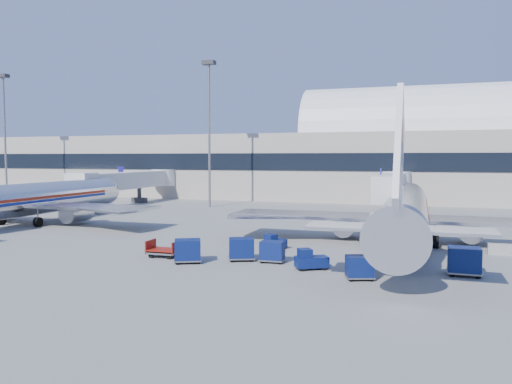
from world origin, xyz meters
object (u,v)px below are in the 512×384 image
(airliner_mid, at_px, (25,200))
(jetbridge_near, at_px, (393,185))
(mast_far_west, at_px, (4,118))
(cart_solo_far, at_px, (464,261))
(airliner_main, at_px, (405,212))
(tug_left, at_px, (274,242))
(cart_open_red, at_px, (164,251))
(barrier_near, at_px, (508,250))
(cart_train_b, at_px, (241,249))
(cart_solo_near, at_px, (360,267))
(mast_west, at_px, (209,112))
(cart_train_c, at_px, (188,250))
(cart_train_a, at_px, (272,251))
(jetbridge_mid, at_px, (132,180))
(tug_lead, at_px, (310,260))
(tug_right, at_px, (400,250))

(airliner_mid, bearing_deg, jetbridge_near, 33.59)
(mast_far_west, distance_m, cart_solo_far, 83.72)
(airliner_main, height_order, cart_solo_far, airliner_main)
(tug_left, height_order, cart_open_red, tug_left)
(tug_left, bearing_deg, airliner_main, -31.05)
(mast_far_west, height_order, barrier_near, mast_far_west)
(cart_train_b, height_order, cart_solo_near, cart_train_b)
(mast_far_west, relative_size, cart_train_b, 9.60)
(cart_train_b, relative_size, cart_solo_near, 1.14)
(barrier_near, distance_m, cart_solo_near, 15.64)
(mast_west, distance_m, cart_train_c, 43.64)
(tug_left, relative_size, cart_open_red, 0.97)
(tug_left, distance_m, cart_train_a, 5.08)
(jetbridge_mid, bearing_deg, cart_solo_near, -43.94)
(airliner_mid, xyz_separation_m, cart_train_a, (32.90, -10.95, -2.08))
(tug_left, bearing_deg, tug_lead, -115.80)
(tug_lead, height_order, tug_right, tug_right)
(jetbridge_mid, relative_size, cart_train_b, 11.68)
(tug_right, relative_size, cart_train_c, 1.09)
(cart_train_a, distance_m, cart_solo_near, 7.50)
(cart_train_a, bearing_deg, airliner_mid, 159.02)
(jetbridge_mid, bearing_deg, tug_left, -43.60)
(jetbridge_mid, height_order, tug_left, jetbridge_mid)
(tug_right, bearing_deg, cart_train_b, -118.59)
(cart_train_a, distance_m, cart_train_c, 6.26)
(jetbridge_near, xyz_separation_m, tug_left, (-8.02, -32.36, -3.31))
(barrier_near, height_order, tug_right, tug_right)
(jetbridge_mid, height_order, barrier_near, jetbridge_mid)
(airliner_main, xyz_separation_m, cart_train_b, (-11.50, -11.06, -2.02))
(mast_west, relative_size, cart_open_red, 9.43)
(airliner_main, bearing_deg, cart_train_b, -136.14)
(jetbridge_near, height_order, barrier_near, jetbridge_near)
(cart_solo_far, bearing_deg, barrier_near, 65.78)
(tug_right, height_order, cart_train_b, cart_train_b)
(mast_far_west, bearing_deg, cart_solo_far, -26.22)
(mast_west, height_order, barrier_near, mast_west)
(jetbridge_near, height_order, cart_open_red, jetbridge_near)
(jetbridge_near, bearing_deg, cart_open_red, -111.92)
(jetbridge_mid, bearing_deg, cart_train_c, -53.25)
(cart_solo_far, bearing_deg, cart_train_c, -173.24)
(cart_train_b, bearing_deg, cart_open_red, 163.02)
(airliner_mid, xyz_separation_m, jetbridge_mid, (-2.40, 26.30, 1.00))
(mast_far_west, xyz_separation_m, mast_west, (40.00, 0.00, 0.00))
(barrier_near, bearing_deg, airliner_main, 162.61)
(tug_lead, distance_m, cart_train_b, 5.70)
(jetbridge_mid, relative_size, cart_open_red, 11.48)
(tug_right, distance_m, tug_left, 10.31)
(cart_solo_far, bearing_deg, airliner_mid, 167.14)
(airliner_main, distance_m, barrier_near, 8.74)
(tug_left, bearing_deg, jetbridge_mid, 75.18)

